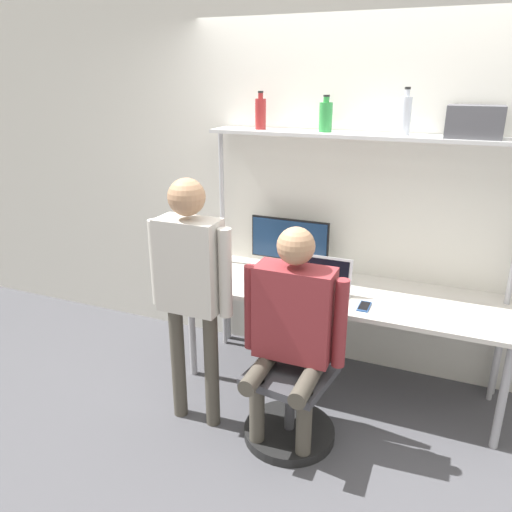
# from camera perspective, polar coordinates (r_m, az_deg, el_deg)

# --- Properties ---
(ground_plane) EXTENTS (12.00, 12.00, 0.00)m
(ground_plane) POSITION_cam_1_polar(r_m,az_deg,el_deg) (3.50, 7.78, -17.32)
(ground_plane) COLOR #4C4C51
(wall_back) EXTENTS (8.00, 0.06, 2.70)m
(wall_back) POSITION_cam_1_polar(r_m,az_deg,el_deg) (3.63, 11.97, 7.38)
(wall_back) COLOR silver
(wall_back) RESTS_ON ground_plane
(desk) EXTENTS (2.18, 0.71, 0.73)m
(desk) POSITION_cam_1_polar(r_m,az_deg,el_deg) (3.48, 9.92, -4.91)
(desk) COLOR beige
(desk) RESTS_ON ground_plane
(shelf_unit) EXTENTS (2.07, 0.27, 1.76)m
(shelf_unit) POSITION_cam_1_polar(r_m,az_deg,el_deg) (3.42, 11.60, 9.82)
(shelf_unit) COLOR silver
(shelf_unit) RESTS_ON ground_plane
(monitor) EXTENTS (0.59, 0.20, 0.40)m
(monitor) POSITION_cam_1_polar(r_m,az_deg,el_deg) (3.69, 3.83, 1.54)
(monitor) COLOR black
(monitor) RESTS_ON desk
(laptop) EXTENTS (0.34, 0.25, 0.25)m
(laptop) POSITION_cam_1_polar(r_m,az_deg,el_deg) (3.33, 7.78, -3.44)
(laptop) COLOR #BCBCC1
(laptop) RESTS_ON desk
(cell_phone) EXTENTS (0.07, 0.15, 0.01)m
(cell_phone) POSITION_cam_1_polar(r_m,az_deg,el_deg) (3.24, 12.26, -5.65)
(cell_phone) COLOR #264C8C
(cell_phone) RESTS_ON desk
(office_chair) EXTENTS (0.56, 0.56, 0.92)m
(office_chair) POSITION_cam_1_polar(r_m,az_deg,el_deg) (3.17, 4.26, -15.45)
(office_chair) COLOR black
(office_chair) RESTS_ON ground_plane
(person_seated) EXTENTS (0.62, 0.47, 1.34)m
(person_seated) POSITION_cam_1_polar(r_m,az_deg,el_deg) (2.86, 4.13, -7.49)
(person_seated) COLOR #4C473D
(person_seated) RESTS_ON ground_plane
(person_standing) EXTENTS (0.54, 0.21, 1.58)m
(person_standing) POSITION_cam_1_polar(r_m,az_deg,el_deg) (2.96, -7.51, -2.29)
(person_standing) COLOR #4C473D
(person_standing) RESTS_ON ground_plane
(bottle_green) EXTENTS (0.09, 0.09, 0.24)m
(bottle_green) POSITION_cam_1_polar(r_m,az_deg,el_deg) (3.44, 7.97, 15.53)
(bottle_green) COLOR #2D8C3F
(bottle_green) RESTS_ON shelf_unit
(bottle_red) EXTENTS (0.07, 0.07, 0.26)m
(bottle_red) POSITION_cam_1_polar(r_m,az_deg,el_deg) (3.58, 0.53, 16.01)
(bottle_red) COLOR maroon
(bottle_red) RESTS_ON shelf_unit
(bottle_clear) EXTENTS (0.07, 0.07, 0.29)m
(bottle_clear) POSITION_cam_1_polar(r_m,az_deg,el_deg) (3.34, 16.68, 15.18)
(bottle_clear) COLOR silver
(bottle_clear) RESTS_ON shelf_unit
(storage_box) EXTENTS (0.32, 0.22, 0.19)m
(storage_box) POSITION_cam_1_polar(r_m,az_deg,el_deg) (3.32, 23.70, 13.87)
(storage_box) COLOR #4C4C51
(storage_box) RESTS_ON shelf_unit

